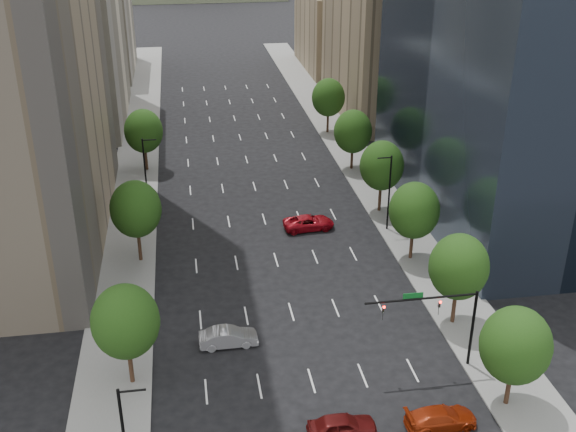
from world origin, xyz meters
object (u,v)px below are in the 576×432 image
car_maroon (342,426)px  car_silver (228,337)px  car_red_far (309,223)px  traffic_signal (445,314)px  car_red_near (441,418)px

car_maroon → car_silver: 13.97m
car_maroon → car_silver: bearing=29.5°
car_maroon → car_red_far: (3.73, 32.88, -0.04)m
traffic_signal → car_red_far: (-5.80, 26.61, -4.36)m
car_red_far → traffic_signal: bearing=-172.2°
car_red_near → car_red_far: bearing=3.7°
traffic_signal → car_red_near: (-2.26, -6.49, -4.41)m
car_maroon → car_red_near: bearing=-92.8°
traffic_signal → car_silver: bearing=160.9°
car_red_near → car_maroon: 7.27m
car_red_near → car_silver: car_silver is taller
traffic_signal → car_maroon: (-9.53, -6.27, -4.33)m
car_maroon → car_red_far: bearing=-7.5°
car_red_near → car_silver: 18.88m
traffic_signal → car_silver: traffic_signal is taller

